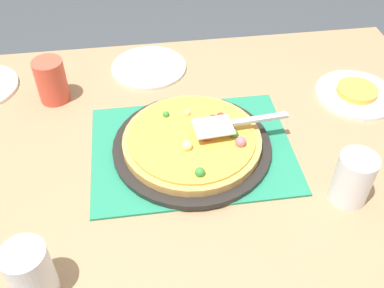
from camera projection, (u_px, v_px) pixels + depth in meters
name	position (u px, v px, depth m)	size (l,w,h in m)	color
dining_table	(192.00, 180.00, 1.16)	(1.40, 1.00, 0.75)	#9E7A56
placemat	(192.00, 149.00, 1.08)	(0.48, 0.36, 0.01)	#237F5B
pizza_pan	(192.00, 146.00, 1.07)	(0.38, 0.38, 0.01)	black
pizza	(193.00, 140.00, 1.06)	(0.33, 0.33, 0.05)	tan
plate_near_left	(356.00, 94.00, 1.23)	(0.22, 0.22, 0.01)	white
plate_side	(149.00, 67.00, 1.33)	(0.22, 0.22, 0.01)	white
served_slice_left	(357.00, 91.00, 1.23)	(0.11, 0.11, 0.02)	gold
cup_near	(51.00, 81.00, 1.19)	(0.08, 0.08, 0.12)	#E04C38
cup_far	(353.00, 179.00, 0.94)	(0.08, 0.08, 0.12)	white
cup_corner	(30.00, 272.00, 0.78)	(0.08, 0.08, 0.12)	white
pizza_server	(233.00, 123.00, 1.05)	(0.23, 0.08, 0.01)	silver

